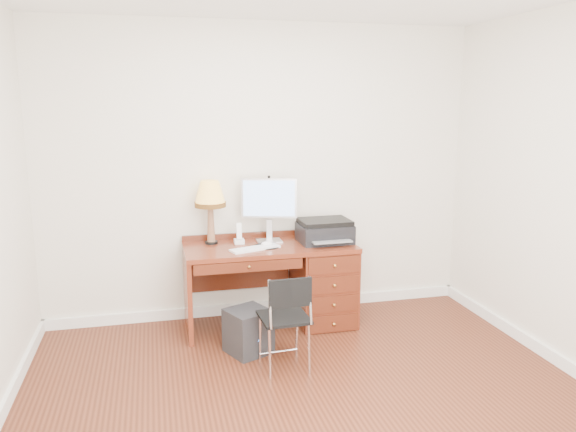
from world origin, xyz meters
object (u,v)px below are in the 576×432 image
object	(u,v)px
desk	(304,278)
chair	(286,313)
leg_lamp	(210,198)
equipment_box	(248,331)
printer	(325,231)
phone	(239,237)
monitor	(268,202)

from	to	relation	value
desk	chair	distance (m)	0.98
leg_lamp	equipment_box	distance (m)	1.22
printer	phone	xyz separation A→B (m)	(-0.76, 0.12, -0.05)
monitor	chair	world-z (taller)	monitor
desk	leg_lamp	xyz separation A→B (m)	(-0.82, 0.17, 0.75)
equipment_box	chair	bearing A→B (deg)	-83.37
equipment_box	phone	bearing A→B (deg)	62.53
chair	equipment_box	bearing A→B (deg)	118.17
chair	equipment_box	world-z (taller)	chair
desk	equipment_box	size ratio (longest dim) A/B	4.15
desk	chair	size ratio (longest dim) A/B	1.98
desk	equipment_box	distance (m)	0.84
leg_lamp	chair	distance (m)	1.35
printer	equipment_box	size ratio (longest dim) A/B	1.30
desk	printer	xyz separation A→B (m)	(0.19, -0.01, 0.44)
chair	phone	bearing A→B (deg)	97.79
desk	leg_lamp	size ratio (longest dim) A/B	2.65
monitor	leg_lamp	bearing A→B (deg)	-167.51
desk	phone	world-z (taller)	phone
monitor	chair	bearing A→B (deg)	-79.11
leg_lamp	equipment_box	world-z (taller)	leg_lamp
monitor	phone	world-z (taller)	monitor
leg_lamp	chair	xyz separation A→B (m)	(0.43, -1.06, -0.71)
monitor	printer	world-z (taller)	monitor
phone	desk	bearing A→B (deg)	-9.02
desk	equipment_box	xyz separation A→B (m)	(-0.61, -0.52, -0.23)
equipment_box	printer	bearing A→B (deg)	8.60
monitor	chair	xyz separation A→B (m)	(-0.09, -1.03, -0.65)
equipment_box	monitor	bearing A→B (deg)	40.69
chair	equipment_box	distance (m)	0.51
leg_lamp	equipment_box	xyz separation A→B (m)	(0.21, -0.69, -0.98)
desk	phone	distance (m)	0.71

